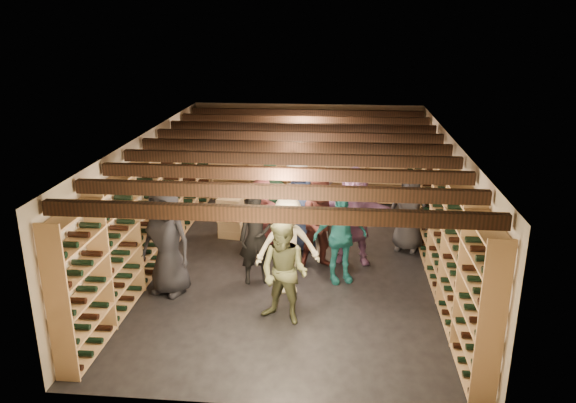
% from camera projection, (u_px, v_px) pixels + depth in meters
% --- Properties ---
extents(ground, '(8.00, 8.00, 0.00)m').
position_uv_depth(ground, '(293.00, 265.00, 10.48)').
color(ground, black).
rests_on(ground, ground).
extents(walls, '(5.52, 8.02, 2.40)m').
position_uv_depth(walls, '(294.00, 204.00, 10.10)').
color(walls, tan).
rests_on(walls, ground).
extents(ceiling, '(5.50, 8.00, 0.01)m').
position_uv_depth(ceiling, '(294.00, 139.00, 9.72)').
color(ceiling, beige).
rests_on(ceiling, walls).
extents(ceiling_joists, '(5.40, 7.12, 0.18)m').
position_uv_depth(ceiling_joists, '(294.00, 147.00, 9.77)').
color(ceiling_joists, black).
rests_on(ceiling_joists, ground).
extents(wine_rack_left, '(0.32, 7.50, 2.15)m').
position_uv_depth(wine_rack_left, '(155.00, 207.00, 10.37)').
color(wine_rack_left, '#AD8254').
rests_on(wine_rack_left, ground).
extents(wine_rack_right, '(0.32, 7.50, 2.15)m').
position_uv_depth(wine_rack_right, '(438.00, 215.00, 9.91)').
color(wine_rack_right, '#AD8254').
rests_on(wine_rack_right, ground).
extents(wine_rack_back, '(4.70, 0.30, 2.15)m').
position_uv_depth(wine_rack_back, '(307.00, 159.00, 13.76)').
color(wine_rack_back, '#AD8254').
rests_on(wine_rack_back, ground).
extents(crate_stack_left, '(0.55, 0.41, 0.85)m').
position_uv_depth(crate_stack_left, '(231.00, 217.00, 11.70)').
color(crate_stack_left, '#A68657').
rests_on(crate_stack_left, ground).
extents(crate_stack_right, '(0.55, 0.42, 0.34)m').
position_uv_depth(crate_stack_right, '(269.00, 214.00, 12.67)').
color(crate_stack_right, '#A68657').
rests_on(crate_stack_right, ground).
extents(crate_loose, '(0.57, 0.45, 0.17)m').
position_uv_depth(crate_loose, '(325.00, 211.00, 13.09)').
color(crate_loose, '#A68657').
rests_on(crate_loose, ground).
extents(person_0, '(1.05, 0.85, 1.85)m').
position_uv_depth(person_0, '(167.00, 241.00, 9.18)').
color(person_0, black).
rests_on(person_0, ground).
extents(person_1, '(0.68, 0.54, 1.64)m').
position_uv_depth(person_1, '(256.00, 238.00, 9.58)').
color(person_1, black).
rests_on(person_1, ground).
extents(person_2, '(0.95, 0.86, 1.61)m').
position_uv_depth(person_2, '(284.00, 273.00, 8.32)').
color(person_2, '#4F5334').
rests_on(person_2, ground).
extents(person_3, '(1.18, 0.83, 1.66)m').
position_uv_depth(person_3, '(288.00, 246.00, 9.22)').
color(person_3, beige).
rests_on(person_3, ground).
extents(person_4, '(1.05, 0.72, 1.65)m').
position_uv_depth(person_4, '(340.00, 237.00, 9.62)').
color(person_4, '#1F7376').
rests_on(person_4, ground).
extents(person_5, '(1.52, 0.73, 1.57)m').
position_uv_depth(person_5, '(262.00, 219.00, 10.57)').
color(person_5, brown).
rests_on(person_5, ground).
extents(person_6, '(0.90, 0.69, 1.63)m').
position_uv_depth(person_6, '(301.00, 212.00, 10.88)').
color(person_6, '#1D2B4E').
rests_on(person_6, ground).
extents(person_7, '(0.65, 0.44, 1.74)m').
position_uv_depth(person_7, '(328.00, 213.00, 10.66)').
color(person_7, gray).
rests_on(person_7, ground).
extents(person_8, '(1.02, 0.89, 1.77)m').
position_uv_depth(person_8, '(322.00, 223.00, 10.11)').
color(person_8, '#4A211D').
rests_on(person_8, ground).
extents(person_9, '(1.21, 0.87, 1.69)m').
position_uv_depth(person_9, '(297.00, 200.00, 11.44)').
color(person_9, '#A69F99').
rests_on(person_9, ground).
extents(person_10, '(1.07, 0.79, 1.69)m').
position_uv_depth(person_10, '(270.00, 199.00, 11.49)').
color(person_10, '#28513A').
rests_on(person_10, ground).
extents(person_11, '(1.77, 0.76, 1.84)m').
position_uv_depth(person_11, '(354.00, 215.00, 10.36)').
color(person_11, '#96659C').
rests_on(person_11, ground).
extents(person_12, '(0.92, 0.74, 1.63)m').
position_uv_depth(person_12, '(409.00, 211.00, 10.94)').
color(person_12, '#313136').
rests_on(person_12, ground).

